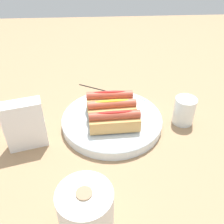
{
  "coord_description": "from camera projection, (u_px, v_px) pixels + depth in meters",
  "views": [
    {
      "loc": [
        0.05,
        0.63,
        0.53
      ],
      "look_at": [
        0.01,
        0.0,
        0.05
      ],
      "focal_mm": 40.29,
      "sensor_mm": 36.0,
      "label": 1
    }
  ],
  "objects": [
    {
      "name": "water_glass",
      "position": [
        184.0,
        113.0,
        0.81
      ],
      "size": [
        0.07,
        0.07,
        0.09
      ],
      "color": "white",
      "rests_on": "ground_plane"
    },
    {
      "name": "paper_towel_roll",
      "position": [
        86.0,
        214.0,
        0.5
      ],
      "size": [
        0.11,
        0.11,
        0.13
      ],
      "color": "white",
      "rests_on": "ground_plane"
    },
    {
      "name": "serving_bowl",
      "position": [
        112.0,
        121.0,
        0.81
      ],
      "size": [
        0.32,
        0.32,
        0.03
      ],
      "color": "silver",
      "rests_on": "ground_plane"
    },
    {
      "name": "hotdog_back",
      "position": [
        112.0,
        110.0,
        0.78
      ],
      "size": [
        0.15,
        0.06,
        0.06
      ],
      "color": "tan",
      "rests_on": "serving_bowl"
    },
    {
      "name": "hotdog_front",
      "position": [
        110.0,
        100.0,
        0.83
      ],
      "size": [
        0.15,
        0.05,
        0.06
      ],
      "color": "tan",
      "rests_on": "serving_bowl"
    },
    {
      "name": "hotdog_side",
      "position": [
        115.0,
        121.0,
        0.74
      ],
      "size": [
        0.15,
        0.06,
        0.06
      ],
      "color": "tan",
      "rests_on": "serving_bowl"
    },
    {
      "name": "chopstick_near",
      "position": [
        104.0,
        90.0,
        0.99
      ],
      "size": [
        0.2,
        0.11,
        0.01
      ],
      "primitive_type": "cylinder",
      "rotation": [
        0.0,
        1.57,
        -0.5
      ],
      "color": "black",
      "rests_on": "ground_plane"
    },
    {
      "name": "ground_plane",
      "position": [
        115.0,
        124.0,
        0.82
      ],
      "size": [
        2.4,
        2.4,
        0.0
      ],
      "primitive_type": "plane",
      "color": "#9E7A56"
    },
    {
      "name": "napkin_box",
      "position": [
        25.0,
        125.0,
        0.7
      ],
      "size": [
        0.12,
        0.07,
        0.15
      ],
      "primitive_type": "cube",
      "rotation": [
        0.0,
        0.0,
        0.26
      ],
      "color": "white",
      "rests_on": "ground_plane"
    }
  ]
}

